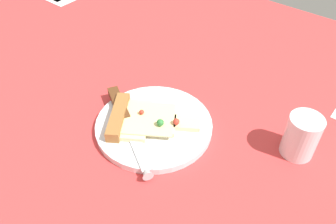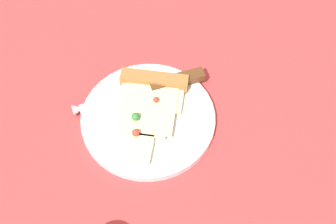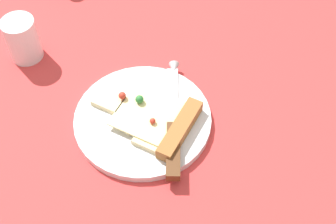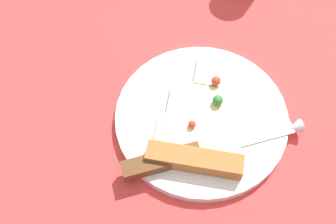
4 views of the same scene
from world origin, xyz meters
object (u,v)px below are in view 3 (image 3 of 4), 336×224
at_px(knife, 173,128).
at_px(drinking_glass, 22,39).
at_px(pizza_slice, 156,120).
at_px(plate, 143,120).

xyz_separation_m(knife, drinking_glass, (-0.15, 0.29, 0.02)).
relative_size(knife, drinking_glass, 2.59).
xyz_separation_m(pizza_slice, drinking_glass, (-0.13, 0.27, 0.02)).
relative_size(plate, drinking_glass, 2.75).
relative_size(pizza_slice, drinking_glass, 2.24).
bearing_deg(plate, pizza_slice, -56.16).
bearing_deg(knife, drinking_glass, 147.48).
bearing_deg(drinking_glass, pizza_slice, -63.76).
xyz_separation_m(pizza_slice, knife, (0.02, -0.03, -0.00)).
bearing_deg(plate, drinking_glass, 115.53).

